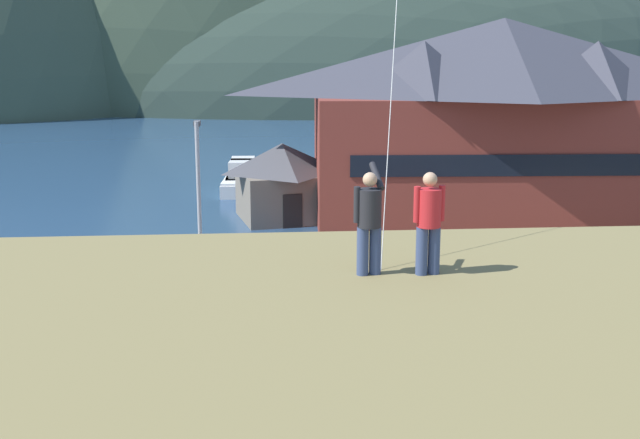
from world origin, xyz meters
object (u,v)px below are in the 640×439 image
parked_car_back_row_left (279,366)px  moored_boat_outer_mooring (341,175)px  moored_boat_inner_slip (244,177)px  harbor_lodge (501,116)px  parking_light_pole (199,195)px  parked_car_mid_row_far (235,291)px  wharf_dock (293,184)px  moored_boat_wharfside (243,180)px  person_kite_flyer (369,219)px  person_companion (429,220)px  parked_car_mid_row_center (502,290)px  storage_shed_waterside (282,180)px  parked_car_front_row_red (484,370)px  parked_car_mid_row_near (92,312)px  parked_car_front_row_end (629,291)px  parked_car_corner_spot (595,339)px

parked_car_back_row_left → moored_boat_outer_mooring: bearing=81.2°
moored_boat_inner_slip → harbor_lodge: bearing=-40.9°
parking_light_pole → parked_car_mid_row_far: bearing=-66.3°
wharf_dock → moored_boat_outer_mooring: 3.86m
moored_boat_wharfside → parking_light_pole: (-1.27, -23.19, 3.34)m
wharf_dock → person_kite_flyer: person_kite_flyer is taller
wharf_dock → person_companion: person_companion is taller
parked_car_mid_row_center → moored_boat_wharfside: bearing=110.1°
storage_shed_waterside → parked_car_front_row_red: storage_shed_waterside is taller
harbor_lodge → storage_shed_waterside: 12.77m
harbor_lodge → moored_boat_outer_mooring: (-7.53, 13.06, -5.31)m
storage_shed_waterside → moored_boat_inner_slip: bearing=102.5°
storage_shed_waterside → parking_light_pole: parking_light_pole is taller
parked_car_mid_row_near → parked_car_mid_row_far: bearing=22.1°
moored_boat_inner_slip → parked_car_back_row_left: bearing=-87.5°
wharf_dock → person_kite_flyer: (-0.61, -41.49, 6.62)m
moored_boat_wharfside → parked_car_mid_row_center: moored_boat_wharfside is taller
storage_shed_waterside → parked_car_mid_row_near: 20.06m
parked_car_mid_row_far → parked_car_mid_row_center: size_ratio=1.02×
parked_car_front_row_end → parking_light_pole: (-15.81, 4.34, 2.99)m
moored_boat_wharfside → parked_car_mid_row_center: size_ratio=1.78×
moored_boat_inner_slip → parked_car_mid_row_near: moored_boat_inner_slip is taller
parked_car_front_row_end → parked_car_corner_spot: bearing=-125.5°
parked_car_front_row_end → parking_light_pole: bearing=164.6°
moored_boat_wharfside → moored_boat_outer_mooring: 7.25m
moored_boat_wharfside → parked_car_front_row_end: moored_boat_wharfside is taller
wharf_dock → person_kite_flyer: size_ratio=6.19×
parked_car_mid_row_far → parked_car_front_row_end: (14.39, -1.10, 0.00)m
person_kite_flyer → parked_car_back_row_left: bearing=99.7°
wharf_dock → parked_car_back_row_left: (-1.97, -33.61, 0.71)m
storage_shed_waterside → parked_car_front_row_red: bearing=-79.0°
moored_boat_inner_slip → person_kite_flyer: size_ratio=3.91×
moored_boat_wharfside → parking_light_pole: size_ratio=1.10×
storage_shed_waterside → person_kite_flyer: (0.46, -31.70, 4.67)m
parked_car_mid_row_far → parked_car_mid_row_center: bearing=-3.9°
moored_boat_wharfside → parked_car_front_row_end: (14.54, -27.53, 0.34)m
parked_car_front_row_end → parking_light_pole: 16.67m
parked_car_mid_row_far → parking_light_pole: size_ratio=0.63×
parked_car_mid_row_near → parking_light_pole: (3.30, 5.16, 2.99)m
parked_car_mid_row_far → person_companion: bearing=-75.9°
moored_boat_wharfside → moored_boat_inner_slip: bearing=88.8°
wharf_dock → parked_car_front_row_end: bearing=-68.4°
parked_car_front_row_end → person_companion: 18.41m
moored_boat_inner_slip → person_companion: person_companion is taller
parked_car_mid_row_near → moored_boat_wharfside: bearing=80.8°
parked_car_corner_spot → person_companion: (-7.37, -9.28, 5.89)m
parked_car_front_row_red → wharf_dock: bearing=96.1°
storage_shed_waterside → harbor_lodge: bearing=-7.8°
moored_boat_outer_mooring → harbor_lodge: bearing=-60.0°
moored_boat_inner_slip → storage_shed_waterside: bearing=-77.5°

